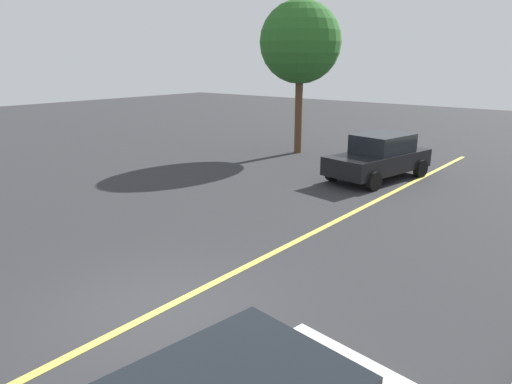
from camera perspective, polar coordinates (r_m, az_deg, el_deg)
The scene contains 4 objects.
ground_plane at distance 8.34m, azimuth -11.83°, elevation -14.03°, with size 80.00×80.00×0.00m, color #2D2D30.
lane_marking_centre at distance 10.25m, azimuth 1.35°, elevation -7.78°, with size 28.00×0.16×0.01m, color #E0D14C.
car_black_mid_road at distance 17.21m, azimuth 14.73°, elevation 4.15°, with size 4.40×2.51×1.59m.
tree_left_verge at distance 21.40m, azimuth 5.39°, elevation 17.59°, with size 3.54×3.54×6.62m.
Camera 1 is at (-4.43, -5.76, 4.09)m, focal length 32.98 mm.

